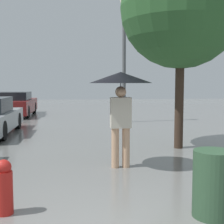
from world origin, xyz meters
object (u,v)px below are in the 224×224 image
Objects in this scene: parked_car_farthest at (15,104)px; tree at (181,8)px; pedestrian at (121,88)px; trash_bin at (213,184)px; fire_hydrant at (4,187)px; street_lamp at (124,48)px.

parked_car_farthest is 10.80m from tree.
pedestrian reaches higher than parked_car_farthest.
trash_bin is 1.19× the size of fire_hydrant.
parked_car_farthest is at bearing 110.38° from pedestrian.
tree is 5.91m from fire_hydrant.
fire_hydrant is at bearing -80.33° from parked_car_farthest.
pedestrian is 0.36× the size of street_lamp.
trash_bin is (-0.95, -4.00, -3.05)m from tree.
tree is at bearing -84.56° from street_lamp.
tree reaches higher than pedestrian.
street_lamp is 7.48× the size of fire_hydrant.
parked_car_farthest is 0.85× the size of tree.
tree is 6.06× the size of trash_bin.
street_lamp is 9.91m from fire_hydrant.
parked_car_farthest is 6.59m from street_lamp.
trash_bin is 2.57m from fire_hydrant.
fire_hydrant is (-2.97, -9.04, -2.75)m from street_lamp.
tree reaches higher than trash_bin.
pedestrian is 2.67× the size of fire_hydrant.
street_lamp is at bearing 87.38° from trash_bin.
fire_hydrant is (-2.54, 0.39, -0.07)m from trash_bin.
tree is at bearing -57.45° from parked_car_farthest.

